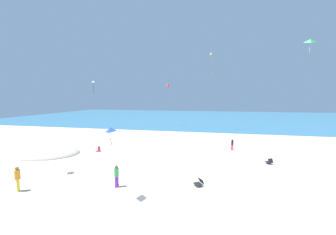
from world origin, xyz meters
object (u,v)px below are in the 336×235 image
at_px(kite_red, 167,85).
at_px(person_3, 99,149).
at_px(beach_chair_near_camera, 199,183).
at_px(kite_white, 93,82).
at_px(kite_yellow, 211,53).
at_px(kite_green, 310,41).
at_px(kite_orange, 212,74).
at_px(beach_chair_mid_beach, 69,170).
at_px(person_2, 232,144).
at_px(person_0, 117,175).
at_px(kite_blue, 110,129).
at_px(person_1, 18,177).
at_px(beach_chair_far_right, 269,161).

bearing_deg(kite_red, person_3, -99.44).
distance_m(beach_chair_near_camera, kite_white, 18.83).
height_order(kite_yellow, kite_green, kite_yellow).
height_order(person_3, kite_orange, kite_orange).
bearing_deg(beach_chair_near_camera, kite_red, -109.11).
xyz_separation_m(beach_chair_mid_beach, kite_orange, (11.82, 28.34, 11.00)).
relative_size(person_2, kite_orange, 1.56).
bearing_deg(person_0, person_3, 148.75).
xyz_separation_m(beach_chair_mid_beach, person_0, (5.12, -1.51, 0.66)).
relative_size(kite_white, kite_green, 1.60).
height_order(kite_green, kite_red, kite_green).
relative_size(kite_blue, kite_green, 1.12).
xyz_separation_m(person_0, kite_orange, (6.69, 29.85, 10.35)).
distance_m(person_0, kite_yellow, 30.44).
height_order(person_1, kite_red, kite_red).
distance_m(beach_chair_mid_beach, person_0, 5.38).
bearing_deg(person_3, kite_white, -101.60).
xyz_separation_m(kite_white, kite_red, (5.59, 19.42, 0.79)).
relative_size(beach_chair_mid_beach, kite_yellow, 0.52).
xyz_separation_m(beach_chair_mid_beach, kite_red, (2.27, 28.60, 8.95)).
distance_m(beach_chair_near_camera, person_0, 5.99).
bearing_deg(person_0, beach_chair_near_camera, 34.64).
distance_m(beach_chair_far_right, beach_chair_near_camera, 8.91).
bearing_deg(person_3, person_1, 40.56).
relative_size(kite_yellow, kite_orange, 1.63).
bearing_deg(kite_red, kite_white, -106.05).
distance_m(kite_white, kite_orange, 24.59).
xyz_separation_m(kite_yellow, kite_green, (7.03, -22.44, -4.25)).
bearing_deg(beach_chair_far_right, kite_white, 52.07).
bearing_deg(person_0, kite_orange, 98.02).
distance_m(beach_chair_far_right, person_1, 20.81).
relative_size(beach_chair_mid_beach, kite_red, 0.44).
xyz_separation_m(beach_chair_near_camera, kite_white, (-14.22, 9.25, 8.18)).
bearing_deg(kite_white, kite_red, 73.95).
xyz_separation_m(beach_chair_far_right, kite_white, (-20.56, 3.01, 8.17)).
distance_m(kite_white, kite_yellow, 22.46).
bearing_deg(kite_blue, beach_chair_far_right, 39.55).
height_order(person_0, kite_white, kite_white).
relative_size(beach_chair_mid_beach, person_3, 1.06).
height_order(beach_chair_near_camera, kite_blue, kite_blue).
bearing_deg(kite_orange, kite_white, -128.32).
bearing_deg(beach_chair_near_camera, kite_yellow, -127.15).
xyz_separation_m(kite_yellow, kite_orange, (0.36, 3.46, -3.43)).
xyz_separation_m(person_3, kite_blue, (7.10, -10.09, 4.22)).
bearing_deg(beach_chair_near_camera, kite_white, -68.91).
xyz_separation_m(person_0, person_3, (-6.49, 8.28, -0.66)).
bearing_deg(beach_chair_near_camera, person_2, -143.12).
height_order(kite_orange, kite_green, kite_orange).
xyz_separation_m(person_3, kite_red, (3.63, 21.84, 8.95)).
bearing_deg(beach_chair_far_right, person_3, 58.56).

